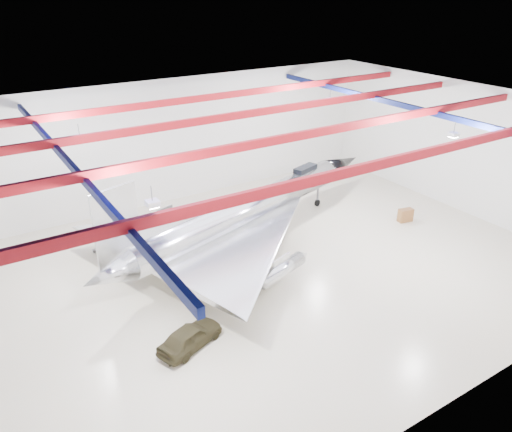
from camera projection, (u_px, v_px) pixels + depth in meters
floor at (267, 269)px, 35.20m from camera, size 40.00×40.00×0.00m
wall_back at (174, 141)px, 44.30m from camera, size 40.00×0.00×40.00m
wall_right at (463, 148)px, 42.49m from camera, size 0.00×30.00×30.00m
ceiling at (268, 115)px, 30.49m from camera, size 40.00×40.00×0.00m
ceiling_structure at (268, 126)px, 30.78m from camera, size 39.50×29.50×1.08m
jet_aircraft at (246, 213)px, 37.35m from camera, size 29.00×21.17×8.11m
jeep at (190, 336)px, 27.47m from camera, size 4.33×2.93×1.37m
desk at (405, 215)px, 41.94m from camera, size 1.32×0.85×1.12m
crate_ply at (195, 265)px, 35.40m from camera, size 0.62×0.56×0.36m
engine_drum at (248, 253)px, 36.85m from camera, size 0.67×0.67×0.47m
parts_bin at (249, 219)px, 42.15m from camera, size 0.55×0.46×0.37m
crate_small at (95, 251)px, 37.37m from camera, size 0.34×0.27×0.23m
tool_chest at (270, 219)px, 42.15m from camera, size 0.57×0.57×0.40m
oil_barrel at (204, 250)px, 37.22m from camera, size 0.58×0.47×0.40m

